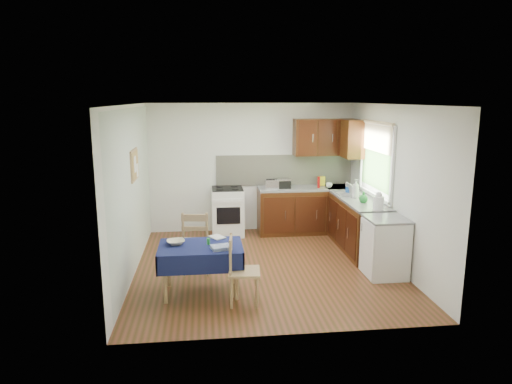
{
  "coord_description": "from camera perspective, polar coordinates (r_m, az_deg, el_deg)",
  "views": [
    {
      "loc": [
        -0.91,
        -6.69,
        2.6
      ],
      "look_at": [
        -0.14,
        0.11,
        1.18
      ],
      "focal_mm": 32.0,
      "sensor_mm": 36.0,
      "label": 1
    }
  ],
  "objects": [
    {
      "name": "corkboard",
      "position": [
        7.14,
        -14.94,
        3.29
      ],
      "size": [
        0.04,
        0.62,
        0.47
      ],
      "color": "#A27851",
      "rests_on": "wall_left"
    },
    {
      "name": "splashback",
      "position": [
        9.02,
        3.6,
        2.78
      ],
      "size": [
        2.7,
        0.02,
        0.6
      ],
      "primitive_type": "cube",
      "color": "beige",
      "rests_on": "wall_back"
    },
    {
      "name": "wall_back",
      "position": [
        8.94,
        -0.53,
        3.05
      ],
      "size": [
        4.0,
        0.02,
        2.5
      ],
      "primitive_type": "cube",
      "color": "white",
      "rests_on": "ground"
    },
    {
      "name": "worktop_corner",
      "position": [
        9.05,
        10.45,
        0.58
      ],
      "size": [
        0.6,
        0.6,
        0.04
      ],
      "primitive_type": "cube",
      "color": "slate",
      "rests_on": "base_cabinets"
    },
    {
      "name": "soap_bottle_a",
      "position": [
        8.02,
        12.35,
        0.4
      ],
      "size": [
        0.18,
        0.18,
        0.32
      ],
      "primitive_type": "imported",
      "rotation": [
        0.0,
        0.0,
        0.73
      ],
      "color": "white",
      "rests_on": "worktop_right"
    },
    {
      "name": "sauce_bottle",
      "position": [
        8.8,
        7.84,
        1.2
      ],
      "size": [
        0.05,
        0.05,
        0.22
      ],
      "primitive_type": "cylinder",
      "color": "#B50F0E",
      "rests_on": "worktop_back"
    },
    {
      "name": "chair_far",
      "position": [
        6.88,
        -7.43,
        -6.03
      ],
      "size": [
        0.48,
        0.48,
        0.97
      ],
      "rotation": [
        0.0,
        0.0,
        3.02
      ],
      "color": "#A27851",
      "rests_on": "ground"
    },
    {
      "name": "worktop_right",
      "position": [
        7.98,
        12.81,
        -1.01
      ],
      "size": [
        0.6,
        1.7,
        0.04
      ],
      "primitive_type": "cube",
      "color": "slate",
      "rests_on": "base_cabinets"
    },
    {
      "name": "dining_table",
      "position": [
        6.18,
        -6.93,
        -7.58
      ],
      "size": [
        1.11,
        0.75,
        0.67
      ],
      "rotation": [
        0.0,
        0.0,
        0.14
      ],
      "color": "#0F1A3E",
      "rests_on": "ground"
    },
    {
      "name": "wall_front",
      "position": [
        4.87,
        4.59,
        -4.37
      ],
      "size": [
        4.0,
        0.02,
        2.5
      ],
      "primitive_type": "cube",
      "color": "white",
      "rests_on": "ground"
    },
    {
      "name": "upper_cabinets",
      "position": [
        8.87,
        9.59,
        6.72
      ],
      "size": [
        1.2,
        0.85,
        0.7
      ],
      "color": "#351009",
      "rests_on": "wall_back"
    },
    {
      "name": "chair_near",
      "position": [
        5.87,
        -1.93,
        -9.5
      ],
      "size": [
        0.43,
        0.43,
        0.89
      ],
      "rotation": [
        0.0,
        0.0,
        1.48
      ],
      "color": "#A27851",
      "rests_on": "ground"
    },
    {
      "name": "wall_right",
      "position": [
        7.42,
        16.76,
        0.76
      ],
      "size": [
        0.02,
        4.2,
        2.5
      ],
      "primitive_type": "cube",
      "color": "white",
      "rests_on": "ground"
    },
    {
      "name": "worktop_back",
      "position": [
        8.88,
        6.43,
        0.49
      ],
      "size": [
        1.9,
        0.6,
        0.04
      ],
      "primitive_type": "cube",
      "color": "slate",
      "rests_on": "base_cabinets"
    },
    {
      "name": "sandwich_press",
      "position": [
        8.75,
        3.24,
        1.12
      ],
      "size": [
        0.32,
        0.27,
        0.18
      ],
      "rotation": [
        0.0,
        0.0,
        0.42
      ],
      "color": "black",
      "rests_on": "worktop_back"
    },
    {
      "name": "kettle",
      "position": [
        7.28,
        15.06,
        -1.18
      ],
      "size": [
        0.17,
        0.17,
        0.28
      ],
      "color": "white",
      "rests_on": "worktop_right"
    },
    {
      "name": "tea_towel",
      "position": [
        5.97,
        -4.39,
        -6.92
      ],
      "size": [
        0.29,
        0.25,
        0.04
      ],
      "primitive_type": "cube",
      "rotation": [
        0.0,
        0.0,
        0.24
      ],
      "color": "navy",
      "rests_on": "dining_table"
    },
    {
      "name": "stove",
      "position": [
        8.77,
        -3.57,
        -2.42
      ],
      "size": [
        0.6,
        0.61,
        0.92
      ],
      "color": "white",
      "rests_on": "ground"
    },
    {
      "name": "wall_left",
      "position": [
        6.91,
        -15.38,
        0.06
      ],
      "size": [
        0.02,
        4.2,
        2.5
      ],
      "primitive_type": "cube",
      "color": "silver",
      "rests_on": "ground"
    },
    {
      "name": "spice_jar",
      "position": [
        6.16,
        -5.98,
        -6.15
      ],
      "size": [
        0.04,
        0.04,
        0.09
      ],
      "primitive_type": "cylinder",
      "color": "green",
      "rests_on": "dining_table"
    },
    {
      "name": "soap_bottle_c",
      "position": [
        7.69,
        13.3,
        -0.64
      ],
      "size": [
        0.19,
        0.19,
        0.19
      ],
      "primitive_type": "imported",
      "rotation": [
        0.0,
        0.0,
        3.55
      ],
      "color": "#248433",
      "rests_on": "worktop_right"
    },
    {
      "name": "ceiling",
      "position": [
        6.76,
        1.32,
        10.89
      ],
      "size": [
        4.0,
        4.2,
        0.02
      ],
      "primitive_type": "cube",
      "color": "white",
      "rests_on": "wall_back"
    },
    {
      "name": "toaster",
      "position": [
        8.64,
        1.98,
        0.99
      ],
      "size": [
        0.25,
        0.16,
        0.2
      ],
      "rotation": [
        0.0,
        0.0,
        -0.29
      ],
      "color": "silver",
      "rests_on": "worktop_back"
    },
    {
      "name": "base_cabinets",
      "position": [
        8.55,
        9.17,
        -3.13
      ],
      "size": [
        1.9,
        2.3,
        0.86
      ],
      "color": "#351009",
      "rests_on": "ground"
    },
    {
      "name": "fridge",
      "position": [
        7.01,
        15.86,
        -6.64
      ],
      "size": [
        0.58,
        0.6,
        0.89
      ],
      "color": "white",
      "rests_on": "ground"
    },
    {
      "name": "window",
      "position": [
        7.99,
        14.79,
        4.53
      ],
      "size": [
        0.04,
        1.48,
        1.26
      ],
      "color": "#2F5422",
      "rests_on": "wall_right"
    },
    {
      "name": "cup",
      "position": [
        8.86,
        9.13,
        0.84
      ],
      "size": [
        0.16,
        0.16,
        0.1
      ],
      "primitive_type": "imported",
      "rotation": [
        0.0,
        0.0,
        0.4
      ],
      "color": "white",
      "rests_on": "worktop_back"
    },
    {
      "name": "floor",
      "position": [
        7.24,
        1.23,
        -9.32
      ],
      "size": [
        4.2,
        4.2,
        0.0
      ],
      "primitive_type": "plane",
      "color": "#473113",
      "rests_on": "ground"
    },
    {
      "name": "yellow_packet",
      "position": [
        9.07,
        8.16,
        1.38
      ],
      "size": [
        0.15,
        0.12,
        0.18
      ],
      "primitive_type": "cube",
      "rotation": [
        0.0,
        0.0,
        0.24
      ],
      "color": "yellow",
      "rests_on": "worktop_back"
    },
    {
      "name": "dish_rack",
      "position": [
        8.31,
        11.64,
        -0.14
      ],
      "size": [
        0.43,
        0.33,
        0.21
      ],
      "rotation": [
        0.0,
        0.0,
        0.22
      ],
      "color": "gray",
      "rests_on": "worktop_right"
    },
    {
      "name": "plate_bowl",
      "position": [
        6.23,
        -9.99,
        -6.19
      ],
      "size": [
        0.28,
        0.28,
        0.06
      ],
      "primitive_type": "imported",
      "rotation": [
        0.0,
        0.0,
        0.18
      ],
      "color": "beige",
      "rests_on": "dining_table"
    },
    {
      "name": "book",
      "position": [
        6.4,
        -5.51,
        -5.78
      ],
      "size": [
        0.26,
        0.28,
        0.02
      ],
      "primitive_type": "imported",
      "rotation": [
        0.0,
        0.0,
        0.54
      ],
      "color": "white",
      "rests_on": "dining_table"
    },
    {
      "name": "soap_bottle_b",
      "position": [
        8.39,
        11.49,
        0.41
      ],
      "size": [
        0.11,
        0.11,
        0.17
      ],
      "primitive_type": "imported",
      "rotation": [
        0.0,
        0.0,
        2.27
      ],
      "color": "#1D55AA",
      "rests_on": "worktop_right"
    }
  ]
}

